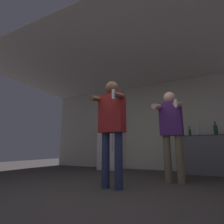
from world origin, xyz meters
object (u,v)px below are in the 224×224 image
Objects in this scene: refrigerator at (111,141)px; bottle_tall_gin at (198,131)px; person_woman_foreground at (112,122)px; bottle_red_label at (216,130)px; bottle_short_whiskey at (190,132)px; person_man_side at (171,127)px.

refrigerator is 5.64× the size of bottle_tall_gin.
person_woman_foreground reaches higher than refrigerator.
person_woman_foreground is (-1.60, -2.34, -0.02)m from bottle_red_label.
bottle_red_label reaches higher than bottle_tall_gin.
bottle_short_whiskey is 1.47m from person_man_side.
refrigerator reaches higher than bottle_short_whiskey.
bottle_red_label is at bearing -0.00° from bottle_tall_gin.
refrigerator is 0.98× the size of person_woman_foreground.
refrigerator is 2.37m from bottle_tall_gin.
bottle_short_whiskey is at bearing 180.00° from bottle_tall_gin.
person_woman_foreground reaches higher than bottle_red_label.
bottle_short_whiskey is at bearing 66.15° from person_woman_foreground.
bottle_red_label is 0.57m from bottle_short_whiskey.
bottle_short_whiskey is 0.15× the size of person_woman_foreground.
bottle_red_label is 1.34× the size of bottle_short_whiskey.
bottle_red_label reaches higher than bottle_short_whiskey.
refrigerator is 2.19m from bottle_short_whiskey.
person_woman_foreground is at bearing -124.42° from bottle_red_label.
bottle_short_whiskey is at bearing 80.23° from person_man_side.
bottle_red_label is at bearing 60.60° from person_man_side.
refrigerator reaches higher than bottle_tall_gin.
bottle_red_label is 2.83m from person_woman_foreground.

